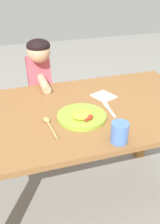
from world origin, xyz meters
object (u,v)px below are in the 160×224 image
Objects in this scene: fork at (108,108)px; plate at (82,116)px; spoon at (49,124)px; drinking_cup at (120,133)px; person at (41,97)px.

plate is at bearing 110.39° from fork.
spoon is (-0.35, -0.06, 0.00)m from fork.
spoon reaches higher than fork.
fork is at bearing 17.70° from plate.
person reaches higher than drinking_cup.
plate is at bearing -91.40° from spoon.
fork is 0.98× the size of spoon.
person is (0.06, 0.63, -0.17)m from spoon.
spoon is (-0.18, -0.01, -0.01)m from plate.
fork is 0.66m from person.
plate is 0.18m from fork.
drinking_cup is (-0.07, -0.29, 0.05)m from fork.
person is at bearing 100.42° from plate.
drinking_cup is at bearing 103.88° from person.
person is (-0.29, 0.57, -0.16)m from fork.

